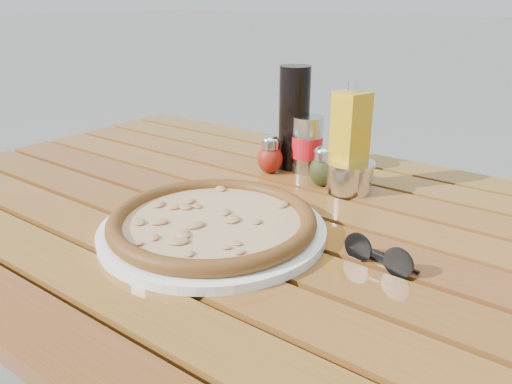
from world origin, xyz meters
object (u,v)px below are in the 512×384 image
Objects in this scene: pizza at (213,221)px; parmesan_tin at (349,176)px; table at (249,249)px; oregano_shaker at (323,167)px; plate at (213,230)px; sunglasses at (378,256)px; dark_bottle at (294,118)px; pepper_shaker at (270,155)px; olive_oil_cruet at (350,141)px; soda_can at (307,145)px.

pizza is 0.31m from parmesan_tin.
oregano_shaker is (0.04, 0.19, 0.11)m from table.
table is 3.89× the size of plate.
parmesan_tin reaches higher than sunglasses.
pizza is at bearing -77.76° from dark_bottle.
parmesan_tin is 0.91× the size of sunglasses.
dark_bottle is (0.02, 0.06, 0.07)m from pepper_shaker.
pepper_shaker and oregano_shaker have the same top height.
olive_oil_cruet is 1.89× the size of sunglasses.
soda_can is 0.13m from olive_oil_cruet.
soda_can is at bearing 97.57° from table.
dark_bottle is at bearing 102.24° from plate.
parmesan_tin is (0.09, 0.30, 0.01)m from pizza.
oregano_shaker is 0.37× the size of dark_bottle.
sunglasses is (0.25, 0.06, -0.01)m from pizza.
pizza is at bearing -96.00° from oregano_shaker.
parmesan_tin is (0.09, 0.19, 0.11)m from table.
plate is 0.31m from parmesan_tin.
sunglasses is at bearing -46.47° from oregano_shaker.
olive_oil_cruet is at bearing 75.66° from plate.
oregano_shaker reaches higher than plate.
dark_bottle is at bearing 145.87° from sunglasses.
oregano_shaker is 0.32m from sunglasses.
pepper_shaker reaches higher than sunglasses.
soda_can is at bearing 96.50° from pizza.
pepper_shaker is 0.39× the size of olive_oil_cruet.
parmesan_tin is (0.13, -0.05, -0.03)m from soda_can.
olive_oil_cruet is (0.09, 0.20, 0.17)m from table.
oregano_shaker is 0.81× the size of parmesan_tin.
dark_bottle reaches higher than sunglasses.
pepper_shaker is 0.09m from dark_bottle.
soda_can is at bearing 142.92° from sunglasses.
sunglasses is (0.29, -0.29, -0.04)m from soda_can.
pepper_shaker is at bearing -179.37° from parmesan_tin.
pepper_shaker is at bearing -109.53° from dark_bottle.
olive_oil_cruet is 2.07× the size of parmesan_tin.
pizza is at bearing -71.79° from pepper_shaker.
dark_bottle reaches higher than pepper_shaker.
plate is at bearing -71.79° from pepper_shaker.
parmesan_tin is (0.09, 0.30, 0.02)m from plate.
plate is at bearing -106.25° from parmesan_tin.
table is 0.13m from plate.
pizza is at bearing -104.34° from olive_oil_cruet.
pepper_shaker is (-0.09, 0.19, 0.11)m from table.
olive_oil_cruet is at bearing 14.32° from oregano_shaker.
table is 0.28m from soda_can.
pizza is 3.60× the size of sunglasses.
sunglasses is at bearing -33.86° from pepper_shaker.
table is 12.61× the size of sunglasses.
soda_can is 0.57× the size of olive_oil_cruet.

